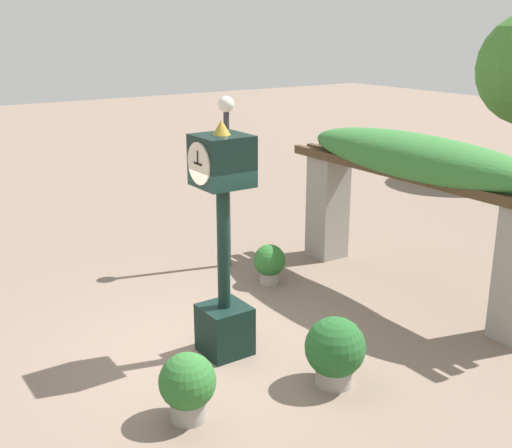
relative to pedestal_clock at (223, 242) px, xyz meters
The scene contains 7 objects.
ground_plane 1.57m from the pedestal_clock, 116.80° to the right, with size 60.00×60.00×0.00m, color #7F6B5B.
pedestal_clock is the anchor object (origin of this frame).
pergola 3.58m from the pedestal_clock, 91.60° to the left, with size 5.26×1.18×2.58m.
potted_plant_near_left 1.92m from the pedestal_clock, 25.35° to the left, with size 0.73×0.73×0.86m.
potted_plant_near_right 2.73m from the pedestal_clock, 130.82° to the left, with size 0.54×0.54×0.68m.
potted_plant_far_left 1.92m from the pedestal_clock, 46.49° to the right, with size 0.64×0.64×0.79m.
lamp_post 3.27m from the pedestal_clock, 147.49° to the left, with size 0.28×0.28×3.04m.
Camera 1 is at (6.69, -3.77, 4.18)m, focal length 45.00 mm.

